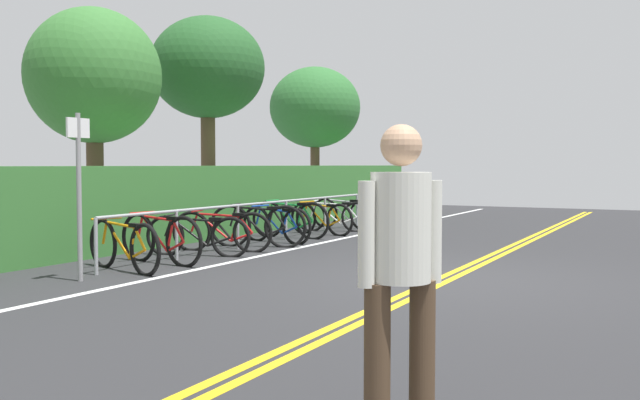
# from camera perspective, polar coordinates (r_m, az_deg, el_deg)

# --- Properties ---
(ground_plane) EXTENTS (31.34, 11.90, 0.05)m
(ground_plane) POSITION_cam_1_polar(r_m,az_deg,el_deg) (9.07, 10.10, -6.42)
(ground_plane) COLOR #2B2B2D
(centre_line_yellow_inner) EXTENTS (28.21, 0.10, 0.00)m
(centre_line_yellow_inner) POSITION_cam_1_polar(r_m,az_deg,el_deg) (9.04, 10.59, -6.28)
(centre_line_yellow_inner) COLOR gold
(centre_line_yellow_inner) RESTS_ON ground_plane
(centre_line_yellow_outer) EXTENTS (28.21, 0.10, 0.00)m
(centre_line_yellow_outer) POSITION_cam_1_polar(r_m,az_deg,el_deg) (9.09, 9.62, -6.22)
(centre_line_yellow_outer) COLOR gold
(centre_line_yellow_outer) RESTS_ON ground_plane
(bike_lane_stripe_white) EXTENTS (28.21, 0.12, 0.00)m
(bike_lane_stripe_white) POSITION_cam_1_polar(r_m,az_deg,el_deg) (10.50, -7.14, -4.98)
(bike_lane_stripe_white) COLOR white
(bike_lane_stripe_white) RESTS_ON ground_plane
(bike_rack) EXTENTS (8.17, 0.05, 0.76)m
(bike_rack) POSITION_cam_1_polar(r_m,az_deg,el_deg) (12.78, -4.60, -0.93)
(bike_rack) COLOR #9EA0A5
(bike_rack) RESTS_ON ground_plane
(bicycle_0) EXTENTS (0.63, 1.73, 0.73)m
(bicycle_0) POSITION_cam_1_polar(r_m,az_deg,el_deg) (9.90, -15.58, -3.57)
(bicycle_0) COLOR black
(bicycle_0) RESTS_ON ground_plane
(bicycle_1) EXTENTS (0.46, 1.72, 0.77)m
(bicycle_1) POSITION_cam_1_polar(r_m,az_deg,el_deg) (10.48, -12.74, -3.08)
(bicycle_1) COLOR black
(bicycle_1) RESTS_ON ground_plane
(bicycle_2) EXTENTS (0.57, 1.72, 0.68)m
(bicycle_2) POSITION_cam_1_polar(r_m,az_deg,el_deg) (11.25, -9.84, -2.87)
(bicycle_2) COLOR black
(bicycle_2) RESTS_ON ground_plane
(bicycle_3) EXTENTS (0.59, 1.71, 0.71)m
(bicycle_3) POSITION_cam_1_polar(r_m,az_deg,el_deg) (11.79, -7.92, -2.52)
(bicycle_3) COLOR black
(bicycle_3) RESTS_ON ground_plane
(bicycle_4) EXTENTS (0.60, 1.71, 0.78)m
(bicycle_4) POSITION_cam_1_polar(r_m,az_deg,el_deg) (12.37, -5.04, -2.09)
(bicycle_4) COLOR black
(bicycle_4) RESTS_ON ground_plane
(bicycle_5) EXTENTS (0.49, 1.66, 0.70)m
(bicycle_5) POSITION_cam_1_polar(r_m,az_deg,el_deg) (13.04, -3.55, -2.00)
(bicycle_5) COLOR black
(bicycle_5) RESTS_ON ground_plane
(bicycle_6) EXTENTS (0.46, 1.77, 0.76)m
(bicycle_6) POSITION_cam_1_polar(r_m,az_deg,el_deg) (13.84, -2.43, -1.59)
(bicycle_6) COLOR black
(bicycle_6) RESTS_ON ground_plane
(bicycle_7) EXTENTS (0.49, 1.61, 0.70)m
(bicycle_7) POSITION_cam_1_polar(r_m,az_deg,el_deg) (14.50, 0.10, -1.51)
(bicycle_7) COLOR black
(bicycle_7) RESTS_ON ground_plane
(bicycle_8) EXTENTS (0.57, 1.64, 0.69)m
(bicycle_8) POSITION_cam_1_polar(r_m,az_deg,el_deg) (15.18, 1.11, -1.32)
(bicycle_8) COLOR black
(bicycle_8) RESTS_ON ground_plane
(bicycle_9) EXTENTS (0.46, 1.72, 0.72)m
(bicycle_9) POSITION_cam_1_polar(r_m,az_deg,el_deg) (15.95, 1.92, -1.08)
(bicycle_9) COLOR black
(bicycle_9) RESTS_ON ground_plane
(pedestrian) EXTENTS (0.40, 0.35, 1.64)m
(pedestrian) POSITION_cam_1_polar(r_m,az_deg,el_deg) (3.75, 6.51, -4.64)
(pedestrian) COLOR #4C3826
(pedestrian) RESTS_ON ground_plane
(sign_post_near) EXTENTS (0.36, 0.06, 2.06)m
(sign_post_near) POSITION_cam_1_polar(r_m,az_deg,el_deg) (9.12, -18.87, 1.57)
(sign_post_near) COLOR gray
(sign_post_near) RESTS_ON ground_plane
(hedge_backdrop) EXTENTS (17.12, 1.18, 1.41)m
(hedge_backdrop) POSITION_cam_1_polar(r_m,az_deg,el_deg) (15.02, -7.38, 0.07)
(hedge_backdrop) COLOR #387533
(hedge_backdrop) RESTS_ON ground_plane
(tree_mid) EXTENTS (2.54, 2.54, 4.40)m
(tree_mid) POSITION_cam_1_polar(r_m,az_deg,el_deg) (14.25, -17.78, 9.42)
(tree_mid) COLOR brown
(tree_mid) RESTS_ON ground_plane
(tree_far_right) EXTENTS (2.64, 2.64, 4.84)m
(tree_far_right) POSITION_cam_1_polar(r_m,az_deg,el_deg) (16.78, -9.06, 10.36)
(tree_far_right) COLOR brown
(tree_far_right) RESTS_ON ground_plane
(tree_extra) EXTENTS (2.65, 2.65, 4.28)m
(tree_extra) POSITION_cam_1_polar(r_m,az_deg,el_deg) (20.81, -0.41, 7.43)
(tree_extra) COLOR brown
(tree_extra) RESTS_ON ground_plane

